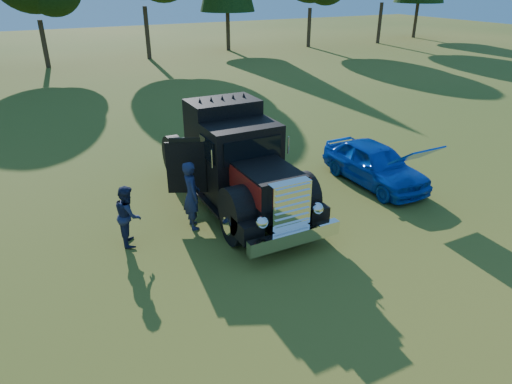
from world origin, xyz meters
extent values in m
plane|color=#375117|center=(0.00, 0.00, 0.00)|extent=(120.00, 120.00, 0.00)
cylinder|color=#2D2116|center=(28.00, 29.00, 1.98)|extent=(0.36, 0.36, 3.96)
cylinder|color=#2D2116|center=(20.00, 30.00, 1.80)|extent=(0.36, 0.36, 3.60)
cylinder|color=#2D2116|center=(-4.00, 29.50, 1.71)|extent=(0.36, 0.36, 3.42)
cylinder|color=#2D2116|center=(35.00, 31.00, 2.43)|extent=(0.36, 0.36, 4.86)
cylinder|color=#2D2116|center=(4.00, 30.00, 2.07)|extent=(0.36, 0.36, 4.14)
cylinder|color=#2D2116|center=(12.00, 31.50, 2.25)|extent=(0.36, 0.36, 4.50)
cylinder|color=black|center=(-2.08, -0.21, 0.55)|extent=(0.32, 1.10, 1.10)
cylinder|color=black|center=(0.02, -0.21, 0.55)|extent=(0.32, 1.10, 1.10)
cylinder|color=black|center=(-2.08, 4.59, 0.55)|extent=(0.32, 1.10, 1.10)
cylinder|color=black|center=(0.02, 4.59, 0.55)|extent=(0.32, 1.10, 1.10)
cylinder|color=black|center=(-1.75, 4.59, 0.55)|extent=(0.32, 1.10, 1.10)
cylinder|color=black|center=(-0.31, 4.59, 0.55)|extent=(0.32, 1.10, 1.10)
cube|color=black|center=(-1.03, 2.39, 0.62)|extent=(1.60, 6.40, 0.28)
cube|color=white|center=(-1.03, -1.46, 0.55)|extent=(2.50, 0.22, 0.36)
cube|color=white|center=(-1.03, -1.16, 1.25)|extent=(1.05, 0.30, 1.30)
cube|color=black|center=(-1.03, -0.11, 1.30)|extent=(1.35, 1.80, 1.10)
cube|color=maroon|center=(-1.72, -0.11, 1.50)|extent=(0.02, 1.80, 0.60)
cube|color=maroon|center=(-0.34, -0.11, 1.50)|extent=(0.02, 1.80, 0.60)
cylinder|color=black|center=(-1.98, -0.21, 0.95)|extent=(0.55, 1.24, 1.24)
cylinder|color=black|center=(-0.08, -0.21, 0.95)|extent=(0.55, 1.24, 1.24)
sphere|color=white|center=(-1.81, -1.23, 1.05)|extent=(0.32, 0.32, 0.32)
sphere|color=white|center=(-0.25, -1.23, 1.05)|extent=(0.32, 0.32, 0.32)
cube|color=black|center=(-1.03, 1.44, 1.55)|extent=(2.05, 1.30, 2.10)
cube|color=black|center=(-1.03, 0.77, 2.05)|extent=(1.70, 0.05, 0.65)
cube|color=black|center=(-1.03, 2.74, 1.75)|extent=(2.05, 1.30, 2.50)
cube|color=black|center=(-1.03, 4.39, 0.95)|extent=(2.00, 2.00, 0.35)
cube|color=black|center=(-2.56, 1.86, 1.45)|extent=(1.02, 0.52, 1.50)
cube|color=#943C15|center=(-2.58, 1.91, 1.30)|extent=(0.78, 0.38, 0.75)
imported|color=#120694|center=(3.66, 1.16, 0.69)|extent=(1.65, 4.05, 1.38)
cube|color=#120694|center=(3.65, -0.54, 1.55)|extent=(1.31, 0.94, 0.67)
imported|color=#21334D|center=(-2.71, 1.11, 0.96)|extent=(0.52, 0.74, 1.92)
imported|color=#1D2C45|center=(-4.43, 1.06, 0.80)|extent=(0.73, 0.87, 1.60)
camera|label=1|loc=(-6.23, -9.48, 6.25)|focal=32.00mm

